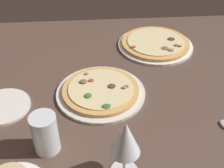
# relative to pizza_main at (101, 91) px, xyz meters

# --- Properties ---
(dining_table) EXTENTS (1.50, 1.10, 0.04)m
(dining_table) POSITION_rel_pizza_main_xyz_m (-0.08, -0.02, -0.03)
(dining_table) COLOR brown
(dining_table) RESTS_ON ground
(pizza_main) EXTENTS (0.30, 0.30, 0.03)m
(pizza_main) POSITION_rel_pizza_main_xyz_m (0.00, 0.00, 0.00)
(pizza_main) COLOR silver
(pizza_main) RESTS_ON dining_table
(pizza_side) EXTENTS (0.31, 0.31, 0.03)m
(pizza_side) POSITION_rel_pizza_main_xyz_m (-0.24, -0.30, 0.00)
(pizza_side) COLOR white
(pizza_side) RESTS_ON dining_table
(wine_glass_far) EXTENTS (0.07, 0.07, 0.17)m
(wine_glass_far) POSITION_rel_pizza_main_xyz_m (-0.04, 0.31, 0.11)
(wine_glass_far) COLOR silver
(wine_glass_far) RESTS_ON dining_table
(water_glass) EXTENTS (0.07, 0.07, 0.12)m
(water_glass) POSITION_rel_pizza_main_xyz_m (0.15, 0.22, 0.04)
(water_glass) COLOR silver
(water_glass) RESTS_ON dining_table
(side_plate) EXTENTS (0.17, 0.17, 0.01)m
(side_plate) POSITION_rel_pizza_main_xyz_m (0.31, 0.04, -0.01)
(side_plate) COLOR silver
(side_plate) RESTS_ON dining_table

